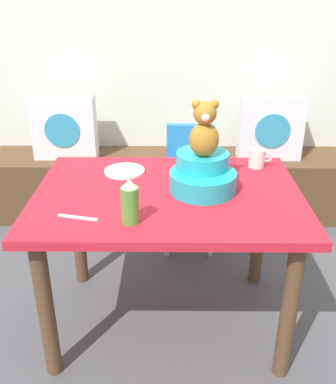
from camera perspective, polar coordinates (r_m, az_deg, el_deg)
ground_plane at (r=2.36m, az=-0.02°, el=-16.38°), size 8.00×8.00×0.00m
back_wall at (r=3.21m, az=0.21°, el=20.65°), size 4.40×0.10×2.60m
window_bench at (r=3.23m, az=0.15°, el=0.92°), size 2.60×0.44×0.46m
pillow_floral_left at (r=3.14m, az=-13.52°, el=8.26°), size 0.44×0.15×0.44m
pillow_floral_right at (r=3.12m, az=13.36°, el=8.21°), size 0.44×0.15×0.44m
book_stack at (r=3.13m, az=2.01°, el=5.36°), size 0.20×0.14×0.07m
dining_table at (r=2.00m, az=-0.02°, el=-2.87°), size 1.20×0.86×0.74m
highchair at (r=2.71m, az=2.82°, el=2.64°), size 0.34×0.46×0.79m
infant_seat_teal at (r=1.95m, az=4.60°, el=2.34°), size 0.30×0.33×0.16m
teddy_bear at (r=1.88m, az=4.82°, el=8.13°), size 0.13×0.12×0.25m
ketchup_bottle at (r=1.66m, az=-5.04°, el=-1.38°), size 0.07×0.07×0.18m
coffee_mug at (r=2.24m, az=11.72°, el=4.42°), size 0.12×0.08×0.09m
dinner_plate_near at (r=2.16m, az=-5.75°, el=2.77°), size 0.20×0.20×0.01m
table_fork at (r=1.76m, az=-11.81°, el=-3.32°), size 0.17×0.05×0.01m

